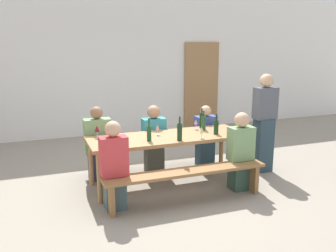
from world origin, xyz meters
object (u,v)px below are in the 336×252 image
Objects in this scene: wine_bottle_3 at (203,123)px; seated_guest_far_0 at (98,146)px; tasting_table at (168,140)px; wine_bottle_1 at (202,120)px; wine_glass_3 at (97,129)px; standing_host at (264,124)px; seated_guest_far_2 at (205,138)px; bench_far at (153,148)px; wooden_door at (201,85)px; seated_guest_near_0 at (114,168)px; wine_bottle_0 at (149,133)px; wine_bottle_4 at (180,132)px; wine_bottle_2 at (216,127)px; wine_glass_2 at (196,122)px; bench_near at (187,177)px; wine_glass_0 at (202,130)px; wine_glass_1 at (110,139)px; seated_guest_near_1 at (240,153)px; wine_glass_4 at (158,128)px; seated_guest_far_1 at (154,141)px.

seated_guest_far_0 reaches higher than wine_bottle_3.
tasting_table is 0.77m from wine_bottle_1.
wine_glass_3 is 2.69m from standing_host.
wine_bottle_1 is at bearing -16.62° from standing_host.
bench_far is at bearing -99.51° from seated_guest_far_2.
seated_guest_near_0 is at bearing -128.37° from wooden_door.
wine_bottle_4 reaches higher than wine_bottle_0.
standing_host is (1.02, -0.16, -0.07)m from wine_bottle_3.
seated_guest_near_0 is (-1.63, -0.85, -0.32)m from wine_bottle_1.
wine_bottle_2 is 0.42m from wine_glass_2.
bench_far is (0.00, 1.42, 0.00)m from bench_near.
tasting_table is 0.43m from wine_bottle_0.
wine_glass_2 is (-1.58, -3.10, -0.18)m from wooden_door.
wooden_door is 4.63m from bench_near.
wine_glass_0 is 1.64m from seated_guest_far_0.
bench_far is (-2.15, -2.63, -0.69)m from wooden_door.
seated_guest_far_0 is (-0.01, 0.85, -0.32)m from wine_glass_1.
wine_bottle_4 reaches higher than wine_glass_3.
seated_guest_far_0 is (-1.51, 0.33, -0.32)m from wine_glass_2.
wine_bottle_1 is 0.93× the size of wine_bottle_4.
tasting_table is 6.82× the size of wine_bottle_4.
seated_guest_near_1 reaches higher than wine_glass_2.
wine_bottle_3 is at bearing -115.07° from wooden_door.
wine_bottle_3 is 0.19× the size of standing_host.
wooden_door is at bearing 49.72° from wine_glass_1.
wine_glass_2 is 0.87× the size of wine_glass_3.
bench_near is 1.04m from wine_bottle_2.
wine_glass_1 is at bearing 81.77° from seated_guest_near_1.
seated_guest_near_0 is at bearing -165.54° from wine_bottle_4.
wine_glass_4 is (-0.19, 0.40, -0.02)m from wine_bottle_4.
bench_near is at bearing -43.79° from wine_glass_3.
seated_guest_far_2 reaches higher than wine_glass_1.
bench_far is 1.40× the size of standing_host.
wine_bottle_2 is 1.09m from seated_guest_far_1.
standing_host reaches higher than wine_glass_1.
standing_host reaches higher than wine_bottle_1.
seated_guest_far_0 is at bearing 165.77° from wine_bottle_3.
seated_guest_near_1 reaches higher than wine_bottle_4.
bench_far is 7.32× the size of wine_bottle_2.
wine_bottle_4 is (0.06, -0.30, 0.20)m from tasting_table.
standing_host is at bearing 77.75° from seated_guest_far_0.
wooden_door is at bearing -38.37° from seated_guest_near_0.
wine_bottle_2 is at bearing 25.05° from seated_guest_near_1.
wine_glass_2 is at bearing -12.36° from standing_host.
wine_glass_1 is at bearing 155.98° from bench_near.
seated_guest_near_1 reaches higher than wine_glass_3.
standing_host is (2.02, 0.16, -0.07)m from wine_bottle_0.
wine_glass_0 is (0.34, -0.00, -0.01)m from wine_bottle_4.
seated_guest_far_1 is at bearing -103.29° from bench_far.
wine_bottle_3 reaches higher than wine_glass_0.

